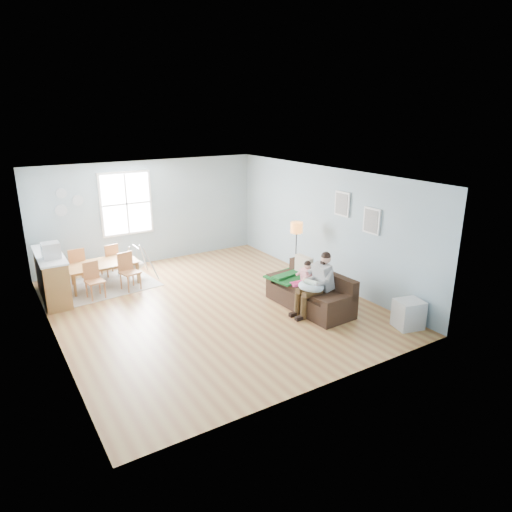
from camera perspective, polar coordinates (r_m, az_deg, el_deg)
room at (r=8.95m, az=-6.13°, el=8.12°), size 8.40×9.40×3.90m
window at (r=12.07m, az=-15.92°, el=6.31°), size 1.32×0.08×1.62m
pictures at (r=9.91m, az=12.44°, el=5.38°), size 0.05×1.34×0.74m
wall_plates at (r=11.75m, az=-22.58°, el=6.23°), size 0.67×0.02×0.66m
sofa at (r=9.51m, az=6.96°, el=-4.80°), size 0.91×1.96×0.78m
green_throw at (r=9.84m, az=4.21°, el=-2.54°), size 1.00×0.88×0.04m
beige_pillow at (r=9.84m, az=5.99°, el=-1.31°), size 0.15×0.46×0.46m
father at (r=9.10m, az=7.61°, el=-3.21°), size 0.88×0.41×1.26m
nursing_pillow at (r=9.04m, az=6.91°, el=-3.79°), size 0.57×0.56×0.21m
infant at (r=9.03m, az=6.77°, el=-3.29°), size 0.21×0.35×0.13m
toddler at (r=9.46m, az=5.99°, el=-2.44°), size 0.49×0.25×0.75m
floor_lamp at (r=10.78m, az=5.08°, el=2.95°), size 0.28×0.28×1.40m
storage_cube at (r=9.05m, az=18.48°, el=-6.90°), size 0.58×0.54×0.54m
rug at (r=11.24m, az=-18.45°, el=-3.50°), size 2.40×1.93×0.01m
dining_table at (r=11.14m, az=-18.58°, el=-2.20°), size 1.62×0.95×0.56m
chair_sw at (r=10.47m, az=-19.67°, el=-2.64°), size 0.41×0.41×0.80m
chair_se at (r=10.72m, az=-15.71°, el=-1.58°), size 0.47×0.47×0.85m
chair_nw at (r=11.47m, az=-21.53°, el=-0.88°), size 0.41×0.41×0.86m
chair_ne at (r=11.72m, az=-17.74°, el=-0.25°), size 0.45×0.45×0.81m
counter at (r=10.75m, az=-24.16°, el=-2.28°), size 0.57×1.81×1.01m
monitor at (r=10.23m, az=-24.29°, el=0.64°), size 0.35×0.33×0.33m
baby_swing at (r=11.40m, az=-14.60°, el=-0.97°), size 0.79×0.80×0.79m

